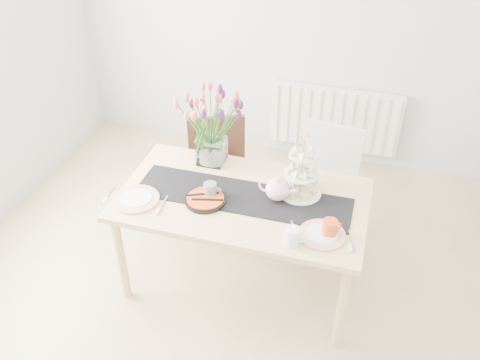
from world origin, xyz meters
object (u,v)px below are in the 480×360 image
(radiator, at_px, (335,119))
(tulip_vase, at_px, (210,116))
(mug_white, at_px, (292,236))
(tart_tin, at_px, (205,200))
(mug_grey, at_px, (210,190))
(teapot, at_px, (277,190))
(chair_brown, at_px, (218,167))
(plate_left, at_px, (136,199))
(mug_orange, at_px, (330,228))
(cake_stand, at_px, (301,179))
(cream_jug, at_px, (308,179))
(plate_right, at_px, (322,235))
(dining_table, at_px, (243,206))
(chair_white, at_px, (326,175))

(radiator, xyz_separation_m, tulip_vase, (-0.71, -1.43, 0.66))
(radiator, height_order, mug_white, mug_white)
(tart_tin, bearing_deg, tulip_vase, 103.73)
(tulip_vase, height_order, tart_tin, tulip_vase)
(radiator, height_order, mug_grey, mug_grey)
(radiator, relative_size, mug_white, 11.43)
(teapot, bearing_deg, tulip_vase, 160.41)
(chair_brown, relative_size, tart_tin, 3.38)
(chair_brown, xyz_separation_m, plate_left, (-0.27, -0.83, 0.23))
(chair_brown, distance_m, mug_grey, 0.73)
(teapot, distance_m, mug_orange, 0.44)
(radiator, height_order, tulip_vase, tulip_vase)
(radiator, bearing_deg, cake_stand, -91.36)
(cream_jug, height_order, mug_white, mug_white)
(tulip_vase, height_order, mug_white, tulip_vase)
(radiator, bearing_deg, tulip_vase, -116.46)
(plate_right, bearing_deg, cream_jug, 109.38)
(chair_brown, xyz_separation_m, cream_jug, (0.75, -0.35, 0.27))
(mug_grey, height_order, plate_left, mug_grey)
(radiator, bearing_deg, mug_grey, -107.90)
(dining_table, height_order, cream_jug, cream_jug)
(mug_white, xyz_separation_m, mug_orange, (0.20, 0.13, 0.00))
(radiator, xyz_separation_m, plate_left, (-1.03, -1.99, 0.31))
(mug_grey, height_order, plate_right, mug_grey)
(tart_tin, bearing_deg, chair_brown, 102.36)
(cake_stand, distance_m, plate_left, 1.06)
(teapot, bearing_deg, cream_jug, 62.64)
(teapot, height_order, plate_right, teapot)
(cake_stand, xyz_separation_m, plate_left, (-0.99, -0.36, -0.11))
(cake_stand, height_order, plate_right, cake_stand)
(tart_tin, distance_m, plate_left, 0.45)
(cake_stand, distance_m, mug_white, 0.48)
(mug_white, relative_size, plate_left, 0.35)
(dining_table, xyz_separation_m, plate_right, (0.55, -0.22, 0.08))
(radiator, xyz_separation_m, mug_white, (0.00, -2.10, 0.35))
(mug_grey, height_order, mug_orange, mug_orange)
(radiator, height_order, cake_stand, cake_stand)
(plate_left, xyz_separation_m, plate_right, (1.19, -0.00, -0.00))
(mug_orange, xyz_separation_m, plate_right, (-0.04, -0.02, -0.05))
(plate_left, bearing_deg, plate_right, -0.03)
(teapot, xyz_separation_m, plate_right, (0.33, -0.26, -0.07))
(dining_table, bearing_deg, plate_left, -160.89)
(dining_table, relative_size, mug_orange, 15.06)
(mug_grey, bearing_deg, chair_white, 42.74)
(chair_white, xyz_separation_m, cream_jug, (-0.08, -0.46, 0.26))
(chair_brown, bearing_deg, radiator, 33.06)
(radiator, height_order, plate_left, plate_left)
(tart_tin, height_order, mug_white, mug_white)
(cream_jug, height_order, plate_right, cream_jug)
(plate_left, bearing_deg, chair_brown, 71.65)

